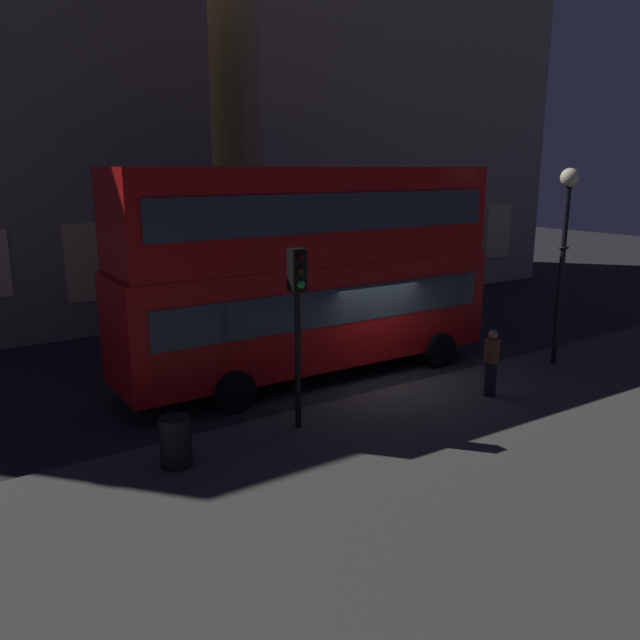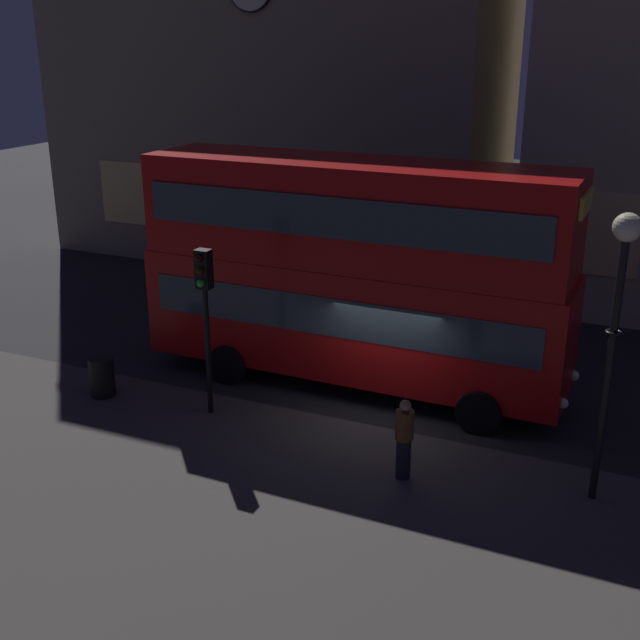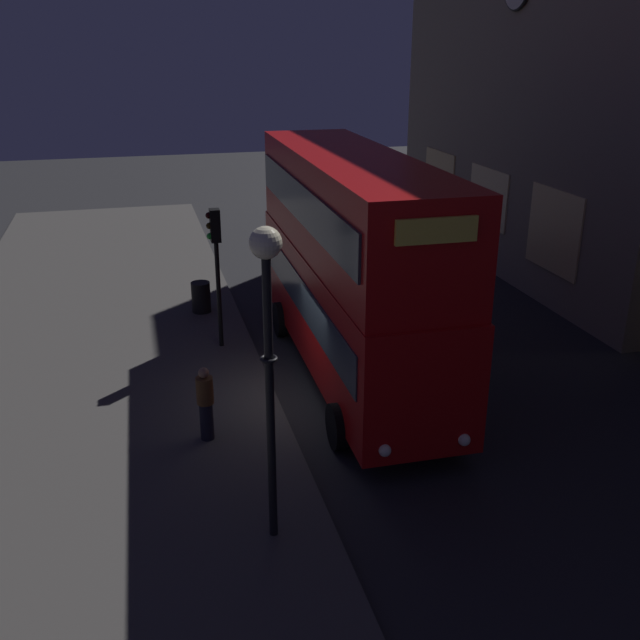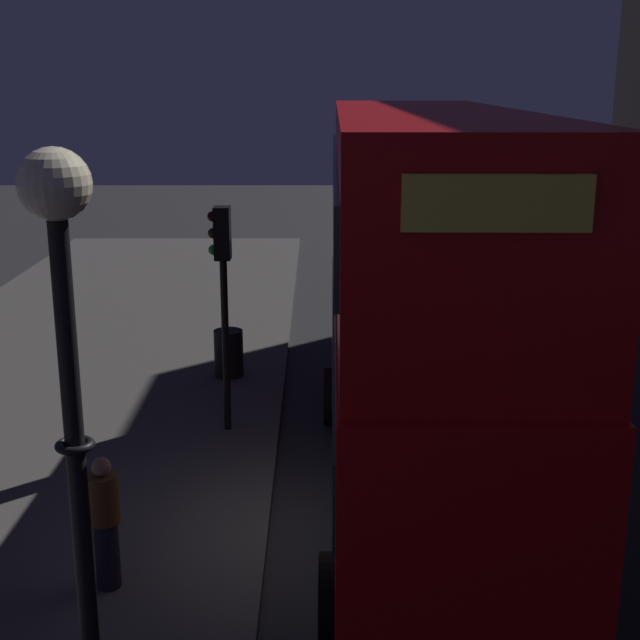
% 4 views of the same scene
% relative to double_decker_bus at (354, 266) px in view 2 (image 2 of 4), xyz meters
% --- Properties ---
extents(ground_plane, '(80.00, 80.00, 0.00)m').
position_rel_double_decker_bus_xyz_m(ground_plane, '(1.26, -1.37, -3.01)').
color(ground_plane, '#232326').
extents(sidewalk_slab, '(44.00, 8.35, 0.12)m').
position_rel_double_decker_bus_xyz_m(sidewalk_slab, '(1.26, -6.28, -2.95)').
color(sidewalk_slab, '#423F3D').
rests_on(sidewalk_slab, ground).
extents(building_with_clock, '(16.30, 7.61, 15.06)m').
position_rel_double_decker_bus_xyz_m(building_with_clock, '(-7.37, 11.11, 4.52)').
color(building_with_clock, gray).
rests_on(building_with_clock, ground).
extents(double_decker_bus, '(10.33, 2.89, 5.45)m').
position_rel_double_decker_bus_xyz_m(double_decker_bus, '(0.00, 0.00, 0.00)').
color(double_decker_bus, '#B20F0F').
rests_on(double_decker_bus, ground).
extents(traffic_light_near_kerb, '(0.32, 0.36, 3.76)m').
position_rel_double_decker_bus_xyz_m(traffic_light_near_kerb, '(-2.23, -2.98, -0.18)').
color(traffic_light_near_kerb, black).
rests_on(traffic_light_near_kerb, sidewalk_slab).
extents(street_lamp, '(0.49, 0.49, 5.30)m').
position_rel_double_decker_bus_xyz_m(street_lamp, '(5.99, -3.15, 0.96)').
color(street_lamp, black).
rests_on(street_lamp, sidewalk_slab).
extents(pedestrian, '(0.35, 0.35, 1.62)m').
position_rel_double_decker_bus_xyz_m(pedestrian, '(2.59, -3.88, -2.06)').
color(pedestrian, black).
rests_on(pedestrian, sidewalk_slab).
extents(litter_bin, '(0.58, 0.58, 0.93)m').
position_rel_double_decker_bus_xyz_m(litter_bin, '(-5.01, -3.21, -2.43)').
color(litter_bin, black).
rests_on(litter_bin, sidewalk_slab).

